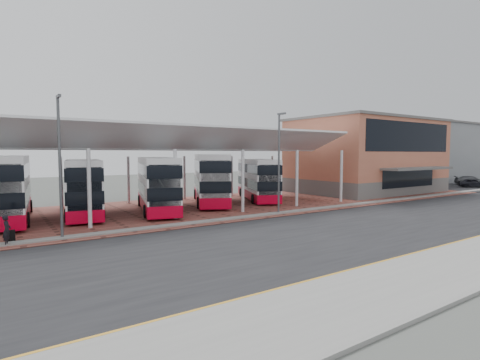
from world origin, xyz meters
The scene contains 22 objects.
ground centered at (0.00, 0.00, 0.00)m, with size 140.00×140.00×0.00m, color #464944.
road centered at (0.00, -1.00, 0.01)m, with size 120.00×14.00×0.02m, color black.
forecourt centered at (2.00, 13.00, 0.03)m, with size 72.00×16.00×0.06m, color brown.
sidewalk centered at (0.00, -9.00, 0.07)m, with size 120.00×4.00×0.14m, color slate.
north_kerb centered at (0.00, 6.20, 0.07)m, with size 120.00×0.80×0.14m, color slate.
carpark_surface centered at (44.00, 10.00, 0.04)m, with size 22.00×10.00×0.08m, color black.
yellow_line_near centered at (0.00, -7.00, 0.03)m, with size 120.00×0.12×0.01m, color #C78B23.
yellow_line_far centered at (0.00, -6.70, 0.03)m, with size 120.00×0.12×0.01m, color #C78B23.
canopy centered at (-6.00, 13.94, 5.80)m, with size 37.00×11.63×7.07m.
terminal centered at (23.00, 13.92, 4.66)m, with size 18.40×14.40×9.25m.
warehouse centered at (48.00, 24.00, 5.15)m, with size 30.50×20.50×10.25m.
lamp_west centered at (-14.00, 6.27, 4.36)m, with size 0.16×0.90×8.07m.
lamp_east centered at (2.00, 6.27, 4.36)m, with size 0.16×0.90×8.07m.
bus_1 centered at (-16.26, 14.56, 2.37)m, with size 3.82×11.52×4.66m.
bus_2 centered at (-11.19, 14.32, 2.21)m, with size 4.29×10.79×4.34m.
bus_3 centered at (-5.61, 13.08, 2.29)m, with size 5.34×11.14×4.48m.
bus_4 centered at (0.52, 14.85, 2.41)m, with size 7.27×11.53×4.74m.
bus_5 centered at (5.99, 14.47, 2.16)m, with size 6.31×10.31×4.22m.
pedestrian centered at (-16.67, 6.00, 0.86)m, with size 0.59×0.38×1.61m, color black.
suitcase centered at (-16.44, 6.96, 0.37)m, with size 0.36×0.26×0.62m, color black.
carpark_car_a centered at (39.85, 8.58, 0.72)m, with size 1.50×3.73×1.27m, color black.
carpark_car_b centered at (44.39, 10.75, 0.76)m, with size 1.90×4.67×1.36m, color #484A4F.
Camera 1 is at (-17.38, -16.78, 4.84)m, focal length 28.00 mm.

